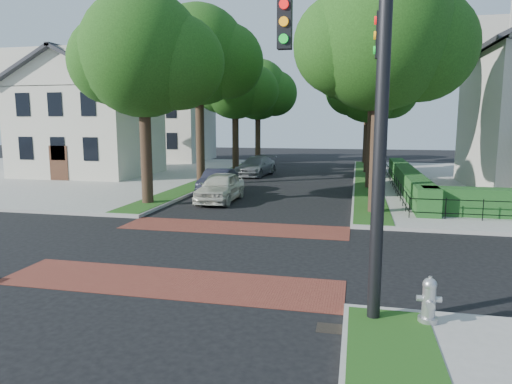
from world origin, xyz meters
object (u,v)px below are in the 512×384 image
parked_car_front (220,187)px  fire_hydrant (429,301)px  parked_car_rear (256,166)px  traffic_signal (371,92)px  parked_car_middle (218,181)px

parked_car_front → fire_hydrant: (8.46, -13.54, -0.16)m
parked_car_front → parked_car_rear: bearing=93.3°
parked_car_rear → fire_hydrant: bearing=-61.7°
traffic_signal → fire_hydrant: 4.30m
fire_hydrant → parked_car_front: bearing=131.3°
parked_car_middle → fire_hydrant: 19.13m
parked_car_middle → fire_hydrant: bearing=-61.3°
parked_car_front → fire_hydrant: bearing=-58.2°
traffic_signal → parked_car_front: bearing=118.3°
traffic_signal → parked_car_front: size_ratio=1.77×
traffic_signal → parked_car_middle: bearing=116.8°
traffic_signal → parked_car_middle: traffic_signal is taller
traffic_signal → parked_car_front: traffic_signal is taller
fire_hydrant → parked_car_rear: bearing=119.1°
parked_car_front → parked_car_middle: 3.22m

